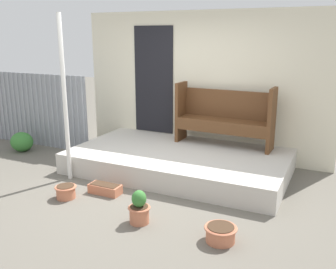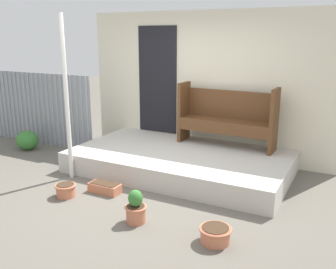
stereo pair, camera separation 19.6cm
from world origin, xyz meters
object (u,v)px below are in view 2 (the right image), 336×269
Objects in this scene: support_post at (67,99)px; planter_box_rect at (105,188)px; flower_pot_left at (66,190)px; shrub_by_fence at (27,140)px; flower_pot_right at (215,234)px; bench at (227,115)px; flower_pot_middle at (136,208)px.

support_post is 5.40× the size of planter_box_rect.
planter_box_rect is (0.40, 0.36, -0.03)m from flower_pot_left.
flower_pot_left is at bearing -31.48° from shrub_by_fence.
bench is at bearing 106.70° from flower_pot_right.
shrub_by_fence is at bearing 157.39° from support_post.
flower_pot_middle is 0.90× the size of planter_box_rect.
support_post is at bearing 125.36° from flower_pot_left.
support_post is at bearing 163.37° from planter_box_rect.
bench is 2.72m from flower_pot_right.
bench is 2.40m from planter_box_rect.
flower_pot_left is at bearing -121.30° from bench.
flower_pot_right is at bearing -15.93° from planter_box_rect.
support_post is 6.89× the size of flower_pot_right.
bench reaches higher than shrub_by_fence.
bench reaches higher than flower_pot_right.
flower_pot_left is at bearing -137.65° from planter_box_rect.
flower_pot_right is 0.82× the size of shrub_by_fence.
shrub_by_fence reaches higher than planter_box_rect.
shrub_by_fence is (-1.77, 0.74, -1.06)m from support_post.
flower_pot_middle is 3.78m from shrub_by_fence.
planter_box_rect is at bearing 164.07° from flower_pot_right.
flower_pot_middle is at bearing -24.99° from support_post.
flower_pot_right is (2.70, -0.78, -1.14)m from support_post.
support_post is 3.04m from flower_pot_right.
support_post is 2.19m from shrub_by_fence.
flower_pot_left is 0.64× the size of planter_box_rect.
shrub_by_fence is at bearing -163.40° from bench.
planter_box_rect is at bearing 147.89° from flower_pot_middle.
support_post is 1.37m from flower_pot_left.
support_post is at bearing 163.86° from flower_pot_right.
flower_pot_right is 0.78× the size of planter_box_rect.
support_post is 5.64× the size of shrub_by_fence.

